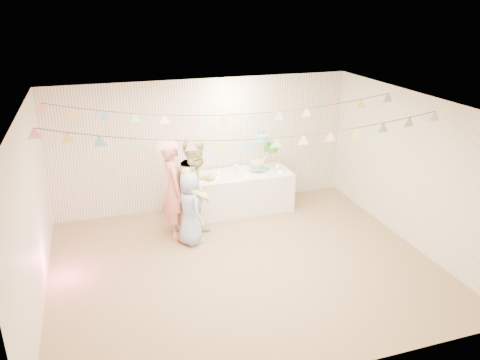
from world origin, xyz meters
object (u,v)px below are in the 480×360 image
object	(u,v)px
person_adult_b	(197,188)
cake_stand	(264,153)
person_child	(190,208)
table	(238,192)
person_adult_a	(174,189)

from	to	relation	value
person_adult_b	cake_stand	bearing A→B (deg)	-7.90
cake_stand	person_adult_b	distance (m)	1.81
person_adult_b	person_child	world-z (taller)	person_adult_b
table	cake_stand	size ratio (longest dim) A/B	2.73
cake_stand	table	bearing A→B (deg)	-174.81
cake_stand	person_child	bearing A→B (deg)	-148.37
table	person_adult_a	bearing A→B (deg)	-154.14
cake_stand	person_adult_b	size ratio (longest dim) A/B	0.41
table	person_adult_a	xyz separation A→B (m)	(-1.39, -0.67, 0.51)
table	cake_stand	world-z (taller)	cake_stand
person_adult_b	person_child	bearing A→B (deg)	-171.98
person_adult_a	cake_stand	bearing A→B (deg)	-67.99
cake_stand	person_child	world-z (taller)	cake_stand
cake_stand	person_adult_a	world-z (taller)	person_adult_a
person_adult_a	person_child	bearing A→B (deg)	-148.28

